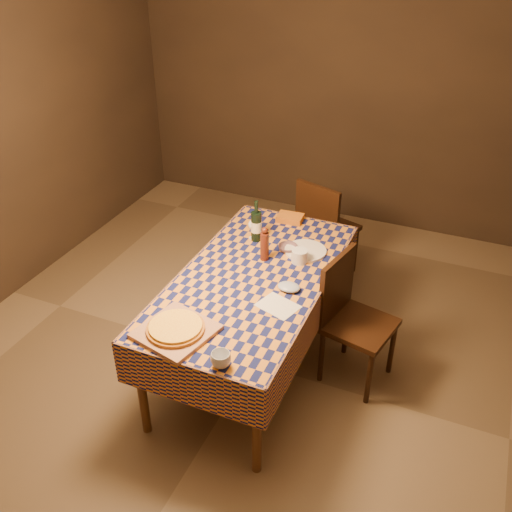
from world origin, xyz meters
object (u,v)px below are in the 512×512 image
wine_bottle (256,226)px  chair_right (350,313)px  dining_table (253,286)px  chair_far (324,225)px  pizza (176,328)px  cutting_board (176,331)px  white_plate (305,251)px  bowl (288,248)px

wine_bottle → chair_right: size_ratio=0.34×
dining_table → chair_far: chair_far is taller
dining_table → pizza: 0.74m
dining_table → cutting_board: size_ratio=4.70×
chair_right → white_plate: bearing=149.7°
dining_table → bowl: bearing=76.1°
pizza → chair_right: chair_right is taller
dining_table → wine_bottle: wine_bottle is taller
cutting_board → bowl: bearing=75.9°
cutting_board → chair_right: chair_right is taller
cutting_board → chair_right: 1.23m
white_plate → cutting_board: bearing=-109.2°
bowl → chair_right: chair_right is taller
pizza → wine_bottle: size_ratio=1.42×
dining_table → wine_bottle: 0.51m
dining_table → chair_right: bearing=16.6°
wine_bottle → white_plate: 0.40m
pizza → wine_bottle: 1.15m
white_plate → wine_bottle: bearing=177.2°
chair_right → dining_table: bearing=-163.4°
wine_bottle → chair_right: wine_bottle is taller
white_plate → chair_far: size_ratio=0.32×
pizza → bowl: 1.13m
pizza → chair_far: (0.28, 1.99, -0.29)m
bowl → wine_bottle: size_ratio=0.43×
dining_table → chair_right: (0.63, 0.19, -0.17)m
wine_bottle → chair_far: (0.27, 0.83, -0.36)m
pizza → white_plate: (0.40, 1.13, -0.03)m
chair_far → dining_table: bearing=-94.6°
dining_table → bowl: bowl is taller
pizza → white_plate: 1.20m
pizza → chair_far: 2.03m
cutting_board → bowl: bowl is taller
chair_far → chair_right: bearing=-64.3°
white_plate → chair_right: size_ratio=0.32×
dining_table → bowl: size_ratio=13.64×
wine_bottle → white_plate: size_ratio=1.06×
pizza → chair_right: bearing=47.9°
white_plate → chair_far: 0.90m
dining_table → wine_bottle: bearing=110.5°
bowl → chair_far: size_ratio=0.15×
chair_far → chair_right: (0.53, -1.09, 0.00)m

